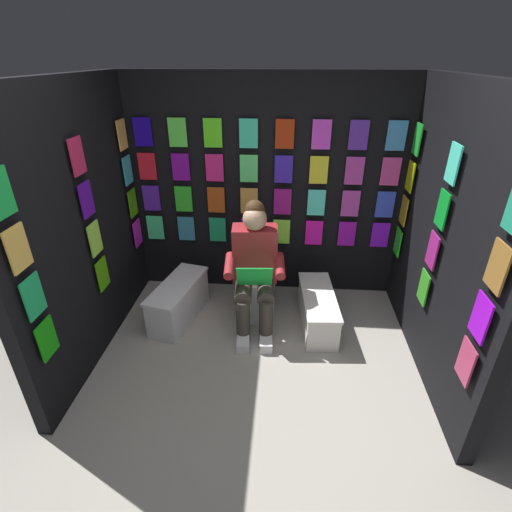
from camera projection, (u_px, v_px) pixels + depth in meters
ground_plane at (246, 449)px, 2.51m from camera, size 30.00×30.00×0.00m
display_wall_back at (266, 190)px, 3.82m from camera, size 2.75×0.14×2.18m
display_wall_left at (447, 241)px, 2.79m from camera, size 0.14×2.01×2.18m
display_wall_right at (82, 228)px, 2.99m from camera, size 0.14×2.01×2.18m
toilet at (255, 281)px, 3.75m from camera, size 0.42×0.57×0.77m
person_reading at (255, 268)px, 3.42m from camera, size 0.55×0.70×1.19m
comic_longbox_near at (318, 310)px, 3.59m from camera, size 0.36×0.84×0.34m
comic_longbox_far at (179, 301)px, 3.68m from camera, size 0.46×0.83×0.38m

